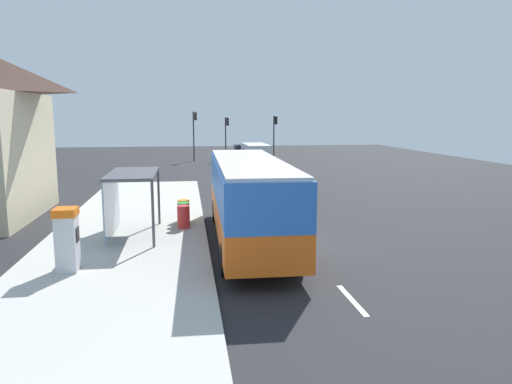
# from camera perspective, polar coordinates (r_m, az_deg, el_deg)

# --- Properties ---
(ground_plane) EXTENTS (56.00, 92.00, 0.04)m
(ground_plane) POSITION_cam_1_polar(r_m,az_deg,el_deg) (32.34, -0.99, 0.36)
(ground_plane) COLOR #262628
(sidewalk_platform) EXTENTS (6.20, 30.00, 0.18)m
(sidewalk_platform) POSITION_cam_1_polar(r_m,az_deg,el_deg) (20.42, -14.73, -4.77)
(sidewalk_platform) COLOR beige
(sidewalk_platform) RESTS_ON ground
(lane_stripe_seg_0) EXTENTS (0.16, 2.20, 0.01)m
(lane_stripe_seg_0) POSITION_cam_1_polar(r_m,az_deg,el_deg) (13.38, 11.27, -12.41)
(lane_stripe_seg_0) COLOR silver
(lane_stripe_seg_0) RESTS_ON ground
(lane_stripe_seg_1) EXTENTS (0.16, 2.20, 0.01)m
(lane_stripe_seg_1) POSITION_cam_1_polar(r_m,az_deg,el_deg) (17.92, 5.92, -6.72)
(lane_stripe_seg_1) COLOR silver
(lane_stripe_seg_1) RESTS_ON ground
(lane_stripe_seg_2) EXTENTS (0.16, 2.20, 0.01)m
(lane_stripe_seg_2) POSITION_cam_1_polar(r_m,az_deg,el_deg) (22.66, 2.84, -3.34)
(lane_stripe_seg_2) COLOR silver
(lane_stripe_seg_2) RESTS_ON ground
(lane_stripe_seg_3) EXTENTS (0.16, 2.20, 0.01)m
(lane_stripe_seg_3) POSITION_cam_1_polar(r_m,az_deg,el_deg) (27.49, 0.84, -1.13)
(lane_stripe_seg_3) COLOR silver
(lane_stripe_seg_3) RESTS_ON ground
(lane_stripe_seg_4) EXTENTS (0.16, 2.20, 0.01)m
(lane_stripe_seg_4) POSITION_cam_1_polar(r_m,az_deg,el_deg) (32.37, -0.55, 0.41)
(lane_stripe_seg_4) COLOR silver
(lane_stripe_seg_4) RESTS_ON ground
(lane_stripe_seg_5) EXTENTS (0.16, 2.20, 0.01)m
(lane_stripe_seg_5) POSITION_cam_1_polar(r_m,az_deg,el_deg) (37.28, -1.58, 1.55)
(lane_stripe_seg_5) COLOR silver
(lane_stripe_seg_5) RESTS_ON ground
(lane_stripe_seg_6) EXTENTS (0.16, 2.20, 0.01)m
(lane_stripe_seg_6) POSITION_cam_1_polar(r_m,az_deg,el_deg) (42.21, -2.37, 2.43)
(lane_stripe_seg_6) COLOR silver
(lane_stripe_seg_6) RESTS_ON ground
(lane_stripe_seg_7) EXTENTS (0.16, 2.20, 0.01)m
(lane_stripe_seg_7) POSITION_cam_1_polar(r_m,az_deg,el_deg) (47.16, -3.00, 3.12)
(lane_stripe_seg_7) COLOR silver
(lane_stripe_seg_7) RESTS_ON ground
(bus) EXTENTS (2.75, 11.06, 3.21)m
(bus) POSITION_cam_1_polar(r_m,az_deg,el_deg) (18.32, -0.87, -0.44)
(bus) COLOR orange
(bus) RESTS_ON ground
(white_van) EXTENTS (2.09, 5.23, 2.30)m
(white_van) POSITION_cam_1_polar(r_m,az_deg,el_deg) (43.81, -0.04, 4.43)
(white_van) COLOR silver
(white_van) RESTS_ON ground
(sedan_near) EXTENTS (1.84, 4.40, 1.52)m
(sedan_near) POSITION_cam_1_polar(r_m,az_deg,el_deg) (56.26, -1.76, 4.89)
(sedan_near) COLOR navy
(sedan_near) RESTS_ON ground
(ticket_machine) EXTENTS (0.66, 0.76, 1.94)m
(ticket_machine) POSITION_cam_1_polar(r_m,az_deg,el_deg) (15.70, -21.42, -5.19)
(ticket_machine) COLOR silver
(ticket_machine) RESTS_ON sidewalk_platform
(recycling_bin_red) EXTENTS (0.52, 0.52, 0.95)m
(recycling_bin_red) POSITION_cam_1_polar(r_m,az_deg,el_deg) (20.49, -8.56, -2.91)
(recycling_bin_red) COLOR red
(recycling_bin_red) RESTS_ON sidewalk_platform
(recycling_bin_green) EXTENTS (0.52, 0.52, 0.95)m
(recycling_bin_green) POSITION_cam_1_polar(r_m,az_deg,el_deg) (21.17, -8.55, -2.52)
(recycling_bin_green) COLOR green
(recycling_bin_green) RESTS_ON sidewalk_platform
(recycling_bin_orange) EXTENTS (0.52, 0.52, 0.95)m
(recycling_bin_orange) POSITION_cam_1_polar(r_m,az_deg,el_deg) (21.86, -8.54, -2.15)
(recycling_bin_orange) COLOR orange
(recycling_bin_orange) RESTS_ON sidewalk_platform
(traffic_light_near_side) EXTENTS (0.49, 0.28, 4.83)m
(traffic_light_near_side) POSITION_cam_1_polar(r_m,az_deg,el_deg) (52.54, 2.23, 7.24)
(traffic_light_near_side) COLOR #2D2D2D
(traffic_light_near_side) RESTS_ON ground
(traffic_light_far_side) EXTENTS (0.49, 0.28, 5.27)m
(traffic_light_far_side) POSITION_cam_1_polar(r_m,az_deg,el_deg) (52.47, -7.29, 7.47)
(traffic_light_far_side) COLOR #2D2D2D
(traffic_light_far_side) RESTS_ON ground
(traffic_light_median) EXTENTS (0.49, 0.28, 4.68)m
(traffic_light_median) POSITION_cam_1_polar(r_m,az_deg,el_deg) (53.45, -3.51, 7.16)
(traffic_light_median) COLOR #2D2D2D
(traffic_light_median) RESTS_ON ground
(bus_shelter) EXTENTS (1.80, 4.00, 2.50)m
(bus_shelter) POSITION_cam_1_polar(r_m,az_deg,el_deg) (19.40, -15.22, 0.53)
(bus_shelter) COLOR #4C4C51
(bus_shelter) RESTS_ON sidewalk_platform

